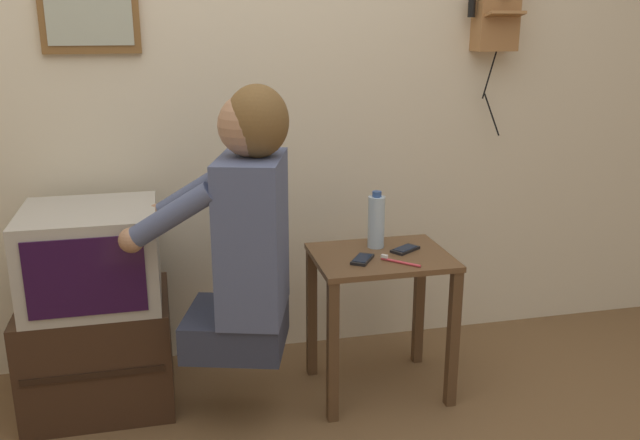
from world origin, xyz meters
TOP-DOWN VIEW (x-y plane):
  - wall_back at (0.00, 1.21)m, footprint 6.80×0.05m
  - side_table at (0.52, 0.71)m, footprint 0.53×0.42m
  - person at (-0.03, 0.61)m, footprint 0.62×0.51m
  - tv_stand at (-0.60, 0.87)m, footprint 0.56×0.48m
  - television at (-0.59, 0.86)m, footprint 0.49×0.47m
  - wall_phone_antique at (1.15, 1.13)m, footprint 0.22×0.18m
  - cell_phone_held at (0.42, 0.66)m, footprint 0.12×0.14m
  - cell_phone_spare at (0.62, 0.73)m, footprint 0.14×0.12m
  - water_bottle at (0.52, 0.80)m, footprint 0.07×0.07m
  - toothbrush at (0.55, 0.60)m, footprint 0.12×0.12m

SIDE VIEW (x-z plane):
  - tv_stand at x=-0.60m, z-range 0.00..0.44m
  - side_table at x=0.52m, z-range 0.16..0.75m
  - cell_phone_held at x=0.42m, z-range 0.59..0.61m
  - cell_phone_spare at x=0.62m, z-range 0.59..0.61m
  - toothbrush at x=0.55m, z-range 0.59..0.61m
  - television at x=-0.59m, z-range 0.44..0.81m
  - water_bottle at x=0.52m, z-range 0.59..0.82m
  - person at x=-0.03m, z-range 0.29..1.26m
  - wall_back at x=0.00m, z-range 0.00..2.55m
  - wall_phone_antique at x=1.15m, z-range 1.14..1.99m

